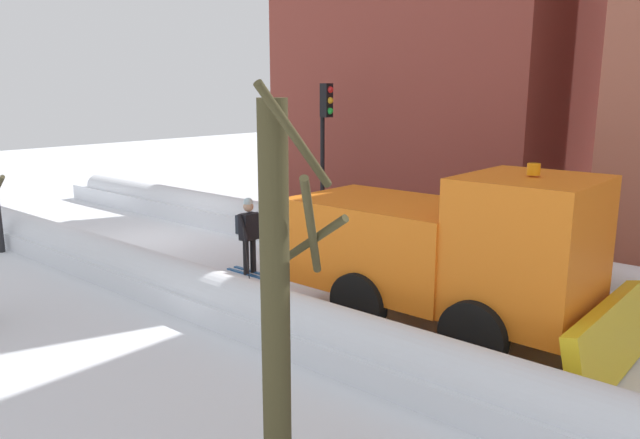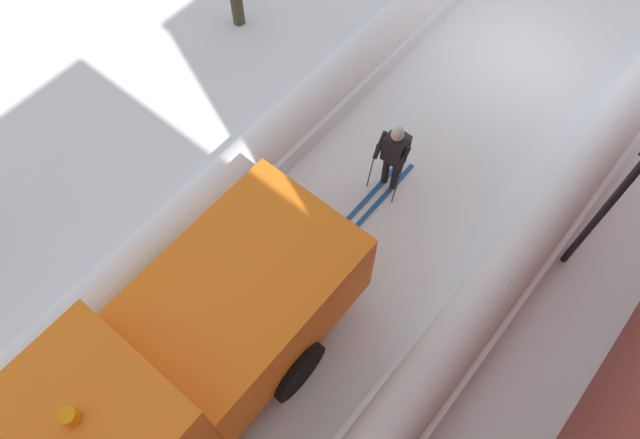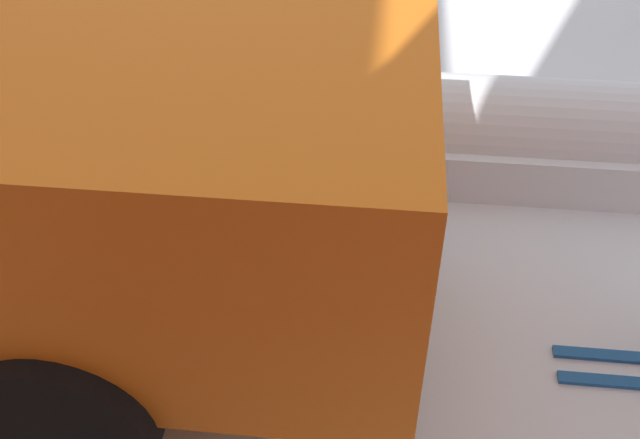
# 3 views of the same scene
# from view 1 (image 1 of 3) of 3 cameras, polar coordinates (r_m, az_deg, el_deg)

# --- Properties ---
(ground_plane) EXTENTS (80.00, 80.00, 0.00)m
(ground_plane) POSITION_cam_1_polar(r_m,az_deg,el_deg) (11.42, 13.50, -9.94)
(ground_plane) COLOR white
(snowbank_left) EXTENTS (1.10, 36.00, 1.01)m
(snowbank_left) POSITION_cam_1_polar(r_m,az_deg,el_deg) (13.46, 18.58, -4.88)
(snowbank_left) COLOR white
(snowbank_left) RESTS_ON ground
(snowbank_right) EXTENTS (1.10, 36.00, 0.90)m
(snowbank_right) POSITION_cam_1_polar(r_m,az_deg,el_deg) (9.27, 6.20, -12.63)
(snowbank_right) COLOR white
(snowbank_right) RESTS_ON ground
(building_brick_near) EXTENTS (6.84, 8.67, 13.80)m
(building_brick_near) POSITION_cam_1_polar(r_m,az_deg,el_deg) (20.38, 11.50, 19.46)
(building_brick_near) COLOR brown
(building_brick_near) RESTS_ON ground
(plow_truck) EXTENTS (3.20, 5.98, 3.12)m
(plow_truck) POSITION_cam_1_polar(r_m,az_deg,el_deg) (10.84, 12.10, -2.85)
(plow_truck) COLOR orange
(plow_truck) RESTS_ON ground
(skier) EXTENTS (0.62, 1.80, 1.81)m
(skier) POSITION_cam_1_polar(r_m,az_deg,el_deg) (14.10, -6.72, -1.17)
(skier) COLOR black
(skier) RESTS_ON ground
(traffic_light_pole) EXTENTS (0.28, 0.42, 4.39)m
(traffic_light_pole) POSITION_cam_1_polar(r_m,az_deg,el_deg) (16.70, 0.50, 8.20)
(traffic_light_pole) COLOR black
(traffic_light_pole) RESTS_ON ground
(bare_tree_mid) EXTENTS (1.09, 1.14, 4.31)m
(bare_tree_mid) POSITION_cam_1_polar(r_m,az_deg,el_deg) (5.85, -4.01, -8.64)
(bare_tree_mid) COLOR #3E381F
(bare_tree_mid) RESTS_ON ground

